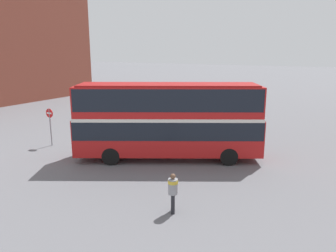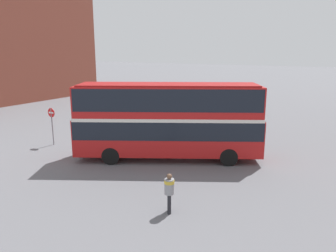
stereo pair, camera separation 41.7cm
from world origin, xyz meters
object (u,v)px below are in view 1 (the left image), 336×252
double_decker_bus (168,117)px  parked_car_side_street (125,103)px  parked_car_kerb_near (108,112)px  no_entry_sign (50,121)px  parked_car_kerb_far (234,105)px  pedestrian_foreground (173,189)px

double_decker_bus → parked_car_side_street: double_decker_bus is taller
parked_car_kerb_near → no_entry_sign: bearing=-68.8°
parked_car_kerb_near → parked_car_kerb_far: size_ratio=0.95×
pedestrian_foreground → parked_car_side_street: size_ratio=0.39×
parked_car_kerb_far → parked_car_side_street: size_ratio=1.07×
pedestrian_foreground → parked_car_side_street: pedestrian_foreground is taller
double_decker_bus → pedestrian_foreground: bearing=-87.8°
double_decker_bus → parked_car_side_street: (-12.57, 12.43, -1.88)m
no_entry_sign → double_decker_bus: bearing=10.0°
parked_car_kerb_far → no_entry_sign: (-7.09, -18.60, 1.01)m
parked_car_kerb_near → no_entry_sign: 8.98m
parked_car_kerb_near → no_entry_sign: no_entry_sign is taller
no_entry_sign → parked_car_kerb_near: bearing=103.6°
parked_car_kerb_far → no_entry_sign: size_ratio=1.76×
parked_car_kerb_near → parked_car_side_street: parked_car_side_street is taller
parked_car_kerb_near → parked_car_side_street: bearing=117.8°
double_decker_bus → parked_car_kerb_near: 12.97m
pedestrian_foreground → no_entry_sign: 12.84m
parked_car_kerb_near → parked_car_side_street: (-1.93, 5.26, 0.01)m
parked_car_side_street → double_decker_bus: bearing=121.5°
parked_car_kerb_near → parked_car_kerb_far: (9.19, 9.93, -0.00)m
pedestrian_foreground → no_entry_sign: size_ratio=0.65×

